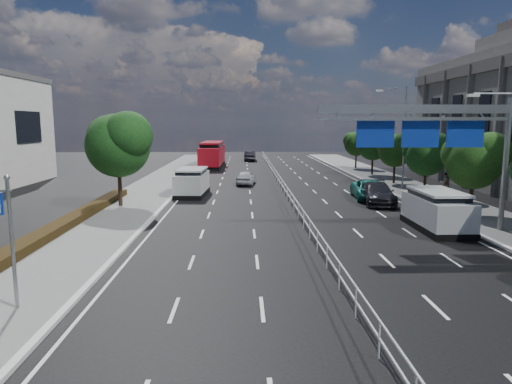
{
  "coord_description": "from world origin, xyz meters",
  "views": [
    {
      "loc": [
        -3.39,
        -13.82,
        5.88
      ],
      "look_at": [
        -2.73,
        9.12,
        2.4
      ],
      "focal_mm": 32.0,
      "sensor_mm": 36.0,
      "label": 1
    }
  ],
  "objects": [
    {
      "name": "red_bus",
      "position": [
        -7.5,
        47.64,
        1.77
      ],
      "size": [
        3.0,
        11.43,
        3.4
      ],
      "rotation": [
        0.0,
        0.0,
        -0.03
      ],
      "color": "black",
      "rests_on": "ground"
    },
    {
      "name": "kerb_near",
      "position": [
        -9.0,
        0.0,
        0.07
      ],
      "size": [
        0.25,
        140.0,
        0.15
      ],
      "primitive_type": "cube",
      "color": "silver",
      "rests_on": "ground"
    },
    {
      "name": "near_car_silver",
      "position": [
        -3.11,
        29.98,
        0.68
      ],
      "size": [
        2.11,
        4.15,
        1.35
      ],
      "primitive_type": "imported",
      "rotation": [
        0.0,
        0.0,
        3.01
      ],
      "color": "#B4B7BC",
      "rests_on": "ground"
    },
    {
      "name": "pedestrian_b",
      "position": [
        13.4,
        23.1,
        1.0
      ],
      "size": [
        0.99,
        0.86,
        1.73
      ],
      "primitive_type": "imported",
      "rotation": [
        0.0,
        0.0,
        2.87
      ],
      "color": "gray",
      "rests_on": "sidewalk_far"
    },
    {
      "name": "ground",
      "position": [
        0.0,
        0.0,
        0.0
      ],
      "size": [
        160.0,
        160.0,
        0.0
      ],
      "primitive_type": "plane",
      "color": "black",
      "rests_on": "ground"
    },
    {
      "name": "overhead_gantry",
      "position": [
        6.74,
        10.05,
        5.61
      ],
      "size": [
        10.24,
        0.38,
        7.45
      ],
      "color": "gray",
      "rests_on": "ground"
    },
    {
      "name": "near_tree_back",
      "position": [
        -11.94,
        17.97,
        4.61
      ],
      "size": [
        4.84,
        4.51,
        6.69
      ],
      "color": "black",
      "rests_on": "ground"
    },
    {
      "name": "far_tree_f",
      "position": [
        11.24,
        29.48,
        3.49
      ],
      "size": [
        3.52,
        3.28,
        5.02
      ],
      "color": "black",
      "rests_on": "ground"
    },
    {
      "name": "near_car_dark",
      "position": [
        -2.25,
        57.66,
        0.76
      ],
      "size": [
        1.9,
        4.73,
        1.53
      ],
      "primitive_type": "imported",
      "rotation": [
        0.0,
        0.0,
        3.08
      ],
      "color": "black",
      "rests_on": "ground"
    },
    {
      "name": "far_tree_e",
      "position": [
        11.25,
        21.98,
        3.56
      ],
      "size": [
        3.63,
        3.38,
        5.13
      ],
      "color": "black",
      "rests_on": "ground"
    },
    {
      "name": "white_minivan",
      "position": [
        -7.55,
        23.23,
        1.1
      ],
      "size": [
        2.53,
        5.27,
        2.23
      ],
      "rotation": [
        0.0,
        0.0,
        -0.06
      ],
      "color": "black",
      "rests_on": "ground"
    },
    {
      "name": "parked_car_dark",
      "position": [
        6.5,
        19.0,
        0.77
      ],
      "size": [
        2.77,
        5.51,
        1.54
      ],
      "primitive_type": "imported",
      "rotation": [
        0.0,
        0.0,
        -0.12
      ],
      "color": "black",
      "rests_on": "ground"
    },
    {
      "name": "median_fence",
      "position": [
        0.0,
        22.5,
        0.53
      ],
      "size": [
        0.05,
        85.0,
        1.02
      ],
      "color": "silver",
      "rests_on": "ground"
    },
    {
      "name": "parked_car_teal",
      "position": [
        6.5,
        21.05,
        0.73
      ],
      "size": [
        2.89,
        5.43,
        1.45
      ],
      "primitive_type": "imported",
      "rotation": [
        0.0,
        0.0,
        -0.09
      ],
      "color": "#1A7569",
      "rests_on": "ground"
    },
    {
      "name": "hedge_near",
      "position": [
        -13.3,
        5.0,
        0.36
      ],
      "size": [
        1.0,
        36.0,
        0.44
      ],
      "primitive_type": "cube",
      "color": "black",
      "rests_on": "sidewalk_near"
    },
    {
      "name": "silver_minivan",
      "position": [
        7.35,
        10.66,
        1.09
      ],
      "size": [
        2.27,
        5.32,
        2.21
      ],
      "rotation": [
        0.0,
        0.0,
        -0.0
      ],
      "color": "black",
      "rests_on": "ground"
    },
    {
      "name": "streetlight_far",
      "position": [
        10.5,
        26.0,
        5.21
      ],
      "size": [
        2.78,
        2.4,
        9.0
      ],
      "color": "gray",
      "rests_on": "ground"
    },
    {
      "name": "far_tree_g",
      "position": [
        11.25,
        36.98,
        3.75
      ],
      "size": [
        3.96,
        3.69,
        5.45
      ],
      "color": "black",
      "rests_on": "ground"
    },
    {
      "name": "far_tree_h",
      "position": [
        11.24,
        44.48,
        3.42
      ],
      "size": [
        3.41,
        3.18,
        4.91
      ],
      "color": "black",
      "rests_on": "ground"
    },
    {
      "name": "far_tree_d",
      "position": [
        11.25,
        14.48,
        3.69
      ],
      "size": [
        3.85,
        3.59,
        5.34
      ],
      "color": "black",
      "rests_on": "ground"
    }
  ]
}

